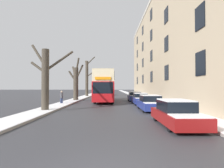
{
  "coord_description": "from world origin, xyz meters",
  "views": [
    {
      "loc": [
        0.13,
        -3.75,
        2.03
      ],
      "look_at": [
        0.1,
        16.08,
        2.43
      ],
      "focal_mm": 28.0,
      "sensor_mm": 36.0,
      "label": 1
    }
  ],
  "objects_px": {
    "bare_tree_left_0": "(46,77)",
    "bare_tree_left_1": "(76,82)",
    "oncoming_van": "(102,90)",
    "parked_car_3": "(135,97)",
    "double_decker_bus": "(105,85)",
    "pedestrian_left_sidewalk": "(62,97)",
    "parked_car_1": "(151,103)",
    "bare_tree_left_2": "(87,77)",
    "parked_car_2": "(141,99)",
    "parked_car_0": "(177,114)"
  },
  "relations": [
    {
      "from": "double_decker_bus",
      "to": "oncoming_van",
      "type": "relative_size",
      "value": 2.01
    },
    {
      "from": "parked_car_0",
      "to": "parked_car_1",
      "type": "height_order",
      "value": "parked_car_0"
    },
    {
      "from": "oncoming_van",
      "to": "parked_car_0",
      "type": "bearing_deg",
      "value": -80.64
    },
    {
      "from": "bare_tree_left_0",
      "to": "oncoming_van",
      "type": "bearing_deg",
      "value": 84.33
    },
    {
      "from": "bare_tree_left_1",
      "to": "oncoming_van",
      "type": "distance_m",
      "value": 19.86
    },
    {
      "from": "bare_tree_left_1",
      "to": "parked_car_1",
      "type": "bearing_deg",
      "value": -50.22
    },
    {
      "from": "bare_tree_left_1",
      "to": "parked_car_2",
      "type": "relative_size",
      "value": 1.52
    },
    {
      "from": "bare_tree_left_1",
      "to": "bare_tree_left_2",
      "type": "bearing_deg",
      "value": 90.18
    },
    {
      "from": "parked_car_1",
      "to": "bare_tree_left_1",
      "type": "bearing_deg",
      "value": 129.78
    },
    {
      "from": "parked_car_0",
      "to": "parked_car_1",
      "type": "bearing_deg",
      "value": 90.0
    },
    {
      "from": "bare_tree_left_2",
      "to": "oncoming_van",
      "type": "relative_size",
      "value": 1.71
    },
    {
      "from": "parked_car_1",
      "to": "bare_tree_left_2",
      "type": "bearing_deg",
      "value": 111.23
    },
    {
      "from": "bare_tree_left_1",
      "to": "bare_tree_left_2",
      "type": "height_order",
      "value": "bare_tree_left_2"
    },
    {
      "from": "bare_tree_left_0",
      "to": "oncoming_van",
      "type": "relative_size",
      "value": 1.14
    },
    {
      "from": "parked_car_3",
      "to": "parked_car_0",
      "type": "bearing_deg",
      "value": -90.0
    },
    {
      "from": "parked_car_0",
      "to": "parked_car_2",
      "type": "xyz_separation_m",
      "value": [
        0.0,
        11.82,
        0.01
      ]
    },
    {
      "from": "parked_car_3",
      "to": "pedestrian_left_sidewalk",
      "type": "bearing_deg",
      "value": -150.54
    },
    {
      "from": "bare_tree_left_2",
      "to": "oncoming_van",
      "type": "distance_m",
      "value": 8.35
    },
    {
      "from": "parked_car_0",
      "to": "pedestrian_left_sidewalk",
      "type": "bearing_deg",
      "value": 129.46
    },
    {
      "from": "bare_tree_left_1",
      "to": "oncoming_van",
      "type": "height_order",
      "value": "bare_tree_left_1"
    },
    {
      "from": "bare_tree_left_0",
      "to": "parked_car_2",
      "type": "height_order",
      "value": "bare_tree_left_0"
    },
    {
      "from": "double_decker_bus",
      "to": "parked_car_2",
      "type": "bearing_deg",
      "value": -40.99
    },
    {
      "from": "parked_car_3",
      "to": "double_decker_bus",
      "type": "bearing_deg",
      "value": -165.6
    },
    {
      "from": "parked_car_0",
      "to": "parked_car_2",
      "type": "bearing_deg",
      "value": 90.0
    },
    {
      "from": "bare_tree_left_0",
      "to": "parked_car_3",
      "type": "relative_size",
      "value": 1.5
    },
    {
      "from": "bare_tree_left_0",
      "to": "bare_tree_left_2",
      "type": "xyz_separation_m",
      "value": [
        0.14,
        23.83,
        1.34
      ]
    },
    {
      "from": "bare_tree_left_0",
      "to": "double_decker_bus",
      "type": "distance_m",
      "value": 11.18
    },
    {
      "from": "bare_tree_left_1",
      "to": "parked_car_1",
      "type": "height_order",
      "value": "bare_tree_left_1"
    },
    {
      "from": "bare_tree_left_1",
      "to": "parked_car_3",
      "type": "relative_size",
      "value": 1.61
    },
    {
      "from": "parked_car_1",
      "to": "parked_car_3",
      "type": "height_order",
      "value": "parked_car_3"
    },
    {
      "from": "bare_tree_left_1",
      "to": "parked_car_1",
      "type": "xyz_separation_m",
      "value": [
        8.93,
        -10.72,
        -2.27
      ]
    },
    {
      "from": "double_decker_bus",
      "to": "pedestrian_left_sidewalk",
      "type": "xyz_separation_m",
      "value": [
        -5.0,
        -4.2,
        -1.5
      ]
    },
    {
      "from": "parked_car_0",
      "to": "pedestrian_left_sidewalk",
      "type": "relative_size",
      "value": 2.63
    },
    {
      "from": "bare_tree_left_0",
      "to": "bare_tree_left_1",
      "type": "xyz_separation_m",
      "value": [
        0.18,
        11.47,
        -0.02
      ]
    },
    {
      "from": "bare_tree_left_2",
      "to": "pedestrian_left_sidewalk",
      "type": "xyz_separation_m",
      "value": [
        -0.5,
        -17.87,
        -3.37
      ]
    },
    {
      "from": "bare_tree_left_2",
      "to": "parked_car_2",
      "type": "xyz_separation_m",
      "value": [
        8.97,
        -17.55,
        -3.63
      ]
    },
    {
      "from": "parked_car_2",
      "to": "parked_car_3",
      "type": "bearing_deg",
      "value": 90.0
    },
    {
      "from": "oncoming_van",
      "to": "parked_car_3",
      "type": "bearing_deg",
      "value": -73.02
    },
    {
      "from": "oncoming_van",
      "to": "pedestrian_left_sidewalk",
      "type": "bearing_deg",
      "value": -97.8
    },
    {
      "from": "bare_tree_left_0",
      "to": "bare_tree_left_1",
      "type": "relative_size",
      "value": 0.93
    },
    {
      "from": "bare_tree_left_2",
      "to": "double_decker_bus",
      "type": "distance_m",
      "value": 14.52
    },
    {
      "from": "pedestrian_left_sidewalk",
      "to": "parked_car_1",
      "type": "bearing_deg",
      "value": 133.32
    },
    {
      "from": "parked_car_3",
      "to": "parked_car_2",
      "type": "bearing_deg",
      "value": -90.0
    },
    {
      "from": "bare_tree_left_2",
      "to": "parked_car_3",
      "type": "relative_size",
      "value": 2.25
    },
    {
      "from": "bare_tree_left_0",
      "to": "bare_tree_left_1",
      "type": "height_order",
      "value": "bare_tree_left_1"
    },
    {
      "from": "bare_tree_left_1",
      "to": "parked_car_0",
      "type": "distance_m",
      "value": 19.35
    },
    {
      "from": "double_decker_bus",
      "to": "parked_car_0",
      "type": "bearing_deg",
      "value": -74.12
    },
    {
      "from": "double_decker_bus",
      "to": "parked_car_3",
      "type": "distance_m",
      "value": 4.93
    },
    {
      "from": "parked_car_0",
      "to": "oncoming_van",
      "type": "height_order",
      "value": "oncoming_van"
    },
    {
      "from": "bare_tree_left_2",
      "to": "pedestrian_left_sidewalk",
      "type": "relative_size",
      "value": 5.43
    }
  ]
}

